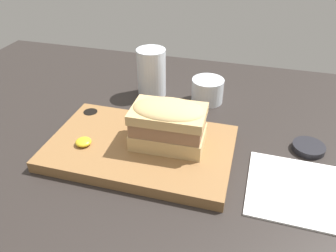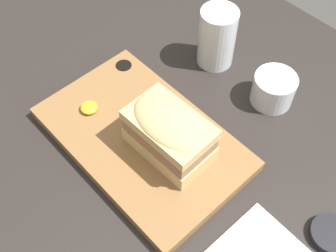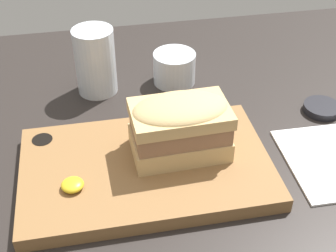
{
  "view_description": "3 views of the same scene",
  "coord_description": "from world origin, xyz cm",
  "px_view_note": "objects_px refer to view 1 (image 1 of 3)",
  "views": [
    {
      "loc": [
        18.38,
        -52.74,
        45.8
      ],
      "look_at": [
        3.64,
        0.08,
        8.66
      ],
      "focal_mm": 35.0,
      "sensor_mm": 36.0,
      "label": 1
    },
    {
      "loc": [
        33.36,
        -27.81,
        67.65
      ],
      "look_at": [
        3.42,
        -0.09,
        11.08
      ],
      "focal_mm": 45.0,
      "sensor_mm": 36.0,
      "label": 2
    },
    {
      "loc": [
        -8.7,
        -54.86,
        52.73
      ],
      "look_at": [
        2.03,
        0.8,
        8.98
      ],
      "focal_mm": 50.0,
      "sensor_mm": 36.0,
      "label": 3
    }
  ],
  "objects_px": {
    "water_glass": "(152,76)",
    "wine_glass": "(207,92)",
    "serving_board": "(140,147)",
    "condiment_dish": "(308,148)",
    "napkin": "(308,192)",
    "sandwich": "(168,124)"
  },
  "relations": [
    {
      "from": "water_glass",
      "to": "wine_glass",
      "type": "height_order",
      "value": "water_glass"
    },
    {
      "from": "sandwich",
      "to": "napkin",
      "type": "relative_size",
      "value": 0.68
    },
    {
      "from": "water_glass",
      "to": "condiment_dish",
      "type": "distance_m",
      "value": 0.43
    },
    {
      "from": "condiment_dish",
      "to": "water_glass",
      "type": "bearing_deg",
      "value": 159.45
    },
    {
      "from": "serving_board",
      "to": "condiment_dish",
      "type": "distance_m",
      "value": 0.36
    },
    {
      "from": "serving_board",
      "to": "water_glass",
      "type": "xyz_separation_m",
      "value": [
        -0.06,
        0.25,
        0.04
      ]
    },
    {
      "from": "water_glass",
      "to": "serving_board",
      "type": "bearing_deg",
      "value": -77.63
    },
    {
      "from": "serving_board",
      "to": "wine_glass",
      "type": "bearing_deg",
      "value": 69.07
    },
    {
      "from": "serving_board",
      "to": "water_glass",
      "type": "relative_size",
      "value": 2.96
    },
    {
      "from": "water_glass",
      "to": "condiment_dish",
      "type": "xyz_separation_m",
      "value": [
        0.4,
        -0.15,
        -0.05
      ]
    },
    {
      "from": "sandwich",
      "to": "condiment_dish",
      "type": "bearing_deg",
      "value": 17.59
    },
    {
      "from": "napkin",
      "to": "condiment_dish",
      "type": "height_order",
      "value": "condiment_dish"
    },
    {
      "from": "water_glass",
      "to": "condiment_dish",
      "type": "bearing_deg",
      "value": -20.55
    },
    {
      "from": "condiment_dish",
      "to": "napkin",
      "type": "bearing_deg",
      "value": -93.92
    },
    {
      "from": "napkin",
      "to": "condiment_dish",
      "type": "xyz_separation_m",
      "value": [
        0.01,
        0.13,
        0.0
      ]
    },
    {
      "from": "wine_glass",
      "to": "water_glass",
      "type": "bearing_deg",
      "value": -179.05
    },
    {
      "from": "water_glass",
      "to": "napkin",
      "type": "height_order",
      "value": "water_glass"
    },
    {
      "from": "sandwich",
      "to": "water_glass",
      "type": "height_order",
      "value": "water_glass"
    },
    {
      "from": "serving_board",
      "to": "condiment_dish",
      "type": "relative_size",
      "value": 5.62
    },
    {
      "from": "serving_board",
      "to": "water_glass",
      "type": "distance_m",
      "value": 0.26
    },
    {
      "from": "sandwich",
      "to": "napkin",
      "type": "distance_m",
      "value": 0.29
    },
    {
      "from": "napkin",
      "to": "water_glass",
      "type": "bearing_deg",
      "value": 144.06
    }
  ]
}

